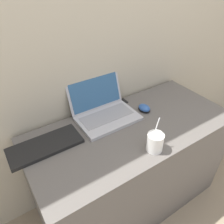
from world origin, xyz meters
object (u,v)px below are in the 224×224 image
(computer_mouse, at_px, (144,108))
(usb_stick, at_px, (124,101))
(laptop, at_px, (103,108))
(drink_cup, at_px, (155,142))
(external_keyboard, at_px, (45,146))

(computer_mouse, relative_size, usb_stick, 1.52)
(laptop, relative_size, usb_stick, 6.16)
(drink_cup, height_order, external_keyboard, drink_cup)
(laptop, height_order, usb_stick, laptop)
(drink_cup, height_order, usb_stick, drink_cup)
(laptop, bearing_deg, computer_mouse, -21.42)
(computer_mouse, distance_m, external_keyboard, 0.67)
(external_keyboard, bearing_deg, computer_mouse, -2.35)
(usb_stick, bearing_deg, external_keyboard, -167.91)
(laptop, bearing_deg, external_keyboard, -169.93)
(external_keyboard, relative_size, usb_stick, 6.43)
(laptop, xyz_separation_m, usb_stick, (0.21, 0.06, -0.05))
(computer_mouse, bearing_deg, external_keyboard, 177.65)
(computer_mouse, bearing_deg, drink_cup, -121.88)
(laptop, distance_m, usb_stick, 0.22)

